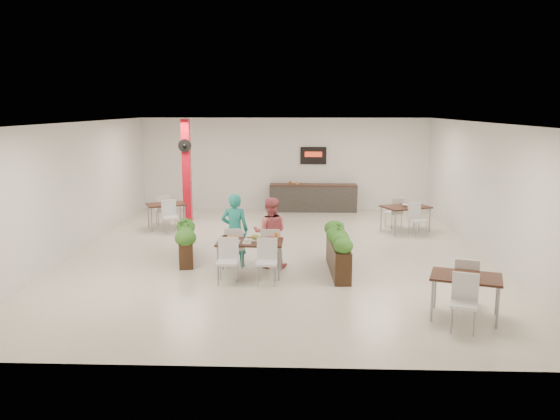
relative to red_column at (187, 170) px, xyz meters
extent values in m
plane|color=beige|center=(3.00, -3.79, -1.64)|extent=(12.00, 12.00, 0.00)
cube|color=white|center=(3.00, 2.21, -0.04)|extent=(10.00, 0.10, 3.20)
cube|color=white|center=(3.00, -9.79, -0.04)|extent=(10.00, 0.10, 3.20)
cube|color=white|center=(-2.00, -3.79, -0.04)|extent=(0.10, 12.00, 3.20)
cube|color=white|center=(8.00, -3.79, -0.04)|extent=(0.10, 12.00, 3.20)
cube|color=white|center=(3.00, -3.79, 1.56)|extent=(10.00, 12.00, 0.04)
cube|color=red|center=(0.00, 0.01, -0.04)|extent=(0.25, 0.25, 3.20)
cylinder|color=black|center=(0.00, -0.17, 0.76)|extent=(0.40, 0.06, 0.40)
sphere|color=black|center=(0.00, -0.21, 0.76)|extent=(0.12, 0.12, 0.12)
cube|color=#292624|center=(4.00, 1.86, -1.19)|extent=(3.00, 0.60, 0.90)
cube|color=black|center=(4.00, 1.86, -0.72)|extent=(3.00, 0.62, 0.04)
cube|color=black|center=(4.00, 2.17, 0.26)|extent=(0.90, 0.04, 0.60)
cube|color=red|center=(4.00, 2.14, 0.31)|extent=(0.60, 0.02, 0.18)
imported|color=#9D471A|center=(3.20, 1.86, -0.61)|extent=(0.09, 0.09, 0.19)
imported|color=gold|center=(3.45, 1.86, -0.62)|extent=(0.13, 0.13, 0.17)
cube|color=black|center=(2.48, -5.57, -0.91)|extent=(1.41, 0.82, 0.04)
cylinder|color=gray|center=(1.84, -5.90, -1.29)|extent=(0.04, 0.04, 0.71)
cylinder|color=gray|center=(3.11, -5.92, -1.29)|extent=(0.04, 0.04, 0.71)
cylinder|color=gray|center=(1.85, -5.22, -1.29)|extent=(0.04, 0.04, 0.71)
cylinder|color=gray|center=(3.13, -5.24, -1.29)|extent=(0.04, 0.04, 0.71)
cube|color=white|center=(2.09, -4.96, -1.19)|extent=(0.43, 0.43, 0.05)
cube|color=white|center=(2.09, -5.15, -0.94)|extent=(0.42, 0.05, 0.45)
cylinder|color=gray|center=(2.26, -4.79, -1.43)|extent=(0.02, 0.02, 0.43)
cylinder|color=gray|center=(1.92, -4.79, -1.43)|extent=(0.02, 0.02, 0.43)
cylinder|color=gray|center=(2.26, -5.13, -1.43)|extent=(0.02, 0.02, 0.43)
cylinder|color=gray|center=(1.92, -5.13, -1.43)|extent=(0.02, 0.02, 0.43)
cube|color=white|center=(2.89, -4.98, -1.19)|extent=(0.43, 0.43, 0.05)
cube|color=white|center=(2.89, -5.17, -0.94)|extent=(0.42, 0.05, 0.45)
cylinder|color=gray|center=(3.06, -4.81, -1.43)|extent=(0.02, 0.02, 0.43)
cylinder|color=gray|center=(2.72, -4.80, -1.43)|extent=(0.02, 0.02, 0.43)
cylinder|color=gray|center=(3.06, -5.15, -1.43)|extent=(0.02, 0.02, 0.43)
cylinder|color=gray|center=(2.72, -5.14, -1.43)|extent=(0.02, 0.02, 0.43)
cube|color=white|center=(2.07, -6.16, -1.19)|extent=(0.43, 0.43, 0.05)
cube|color=white|center=(2.07, -5.97, -0.94)|extent=(0.42, 0.05, 0.45)
cylinder|color=gray|center=(1.90, -6.33, -1.43)|extent=(0.02, 0.02, 0.43)
cylinder|color=gray|center=(2.24, -6.33, -1.43)|extent=(0.02, 0.02, 0.43)
cylinder|color=gray|center=(1.90, -5.99, -1.43)|extent=(0.02, 0.02, 0.43)
cylinder|color=gray|center=(2.24, -5.99, -1.43)|extent=(0.02, 0.02, 0.43)
cube|color=white|center=(2.87, -6.17, -1.19)|extent=(0.43, 0.43, 0.05)
cube|color=white|center=(2.87, -5.98, -0.94)|extent=(0.42, 0.05, 0.45)
cylinder|color=gray|center=(2.70, -6.34, -1.43)|extent=(0.02, 0.02, 0.43)
cylinder|color=gray|center=(3.04, -6.35, -1.43)|extent=(0.02, 0.02, 0.43)
cylinder|color=gray|center=(2.70, -6.00, -1.43)|extent=(0.02, 0.02, 0.43)
cylinder|color=gray|center=(3.04, -6.01, -1.43)|extent=(0.02, 0.02, 0.43)
cube|color=white|center=(2.13, -5.66, -0.89)|extent=(0.31, 0.31, 0.01)
ellipsoid|color=brown|center=(2.13, -5.66, -0.81)|extent=(0.22, 0.22, 0.13)
cube|color=white|center=(2.58, -5.45, -0.89)|extent=(0.26, 0.26, 0.01)
ellipsoid|color=#C37E22|center=(2.58, -5.45, -0.82)|extent=(0.18, 0.18, 0.11)
cube|color=white|center=(2.88, -5.69, -0.89)|extent=(0.26, 0.26, 0.01)
ellipsoid|color=#4D140F|center=(2.88, -5.69, -0.83)|extent=(0.16, 0.16, 0.10)
cube|color=white|center=(2.43, -5.75, -0.89)|extent=(0.18, 0.18, 0.01)
ellipsoid|color=white|center=(2.43, -5.75, -0.84)|extent=(0.12, 0.12, 0.07)
cylinder|color=orange|center=(3.03, -5.43, -0.82)|extent=(0.07, 0.07, 0.15)
imported|color=#4E3621|center=(1.93, -5.46, -0.84)|extent=(0.12, 0.12, 0.10)
imported|color=teal|center=(2.08, -4.92, -0.80)|extent=(0.62, 0.41, 1.68)
imported|color=#E6666F|center=(2.88, -4.92, -0.85)|extent=(0.78, 0.62, 1.59)
cube|color=black|center=(0.85, -4.37, -1.33)|extent=(0.67, 1.87, 0.62)
ellipsoid|color=#185418|center=(1.00, -5.12, -0.91)|extent=(0.40, 0.40, 0.32)
ellipsoid|color=#185418|center=(0.93, -4.75, -0.91)|extent=(0.40, 0.40, 0.32)
ellipsoid|color=#185418|center=(0.85, -4.37, -0.91)|extent=(0.40, 0.40, 0.32)
ellipsoid|color=#185418|center=(0.77, -3.99, -0.91)|extent=(0.40, 0.40, 0.32)
ellipsoid|color=#185418|center=(0.70, -3.61, -0.91)|extent=(0.40, 0.40, 0.32)
imported|color=#185418|center=(0.85, -4.37, -0.83)|extent=(0.36, 0.31, 0.40)
cube|color=black|center=(4.38, -5.27, -1.30)|extent=(0.43, 2.05, 0.68)
ellipsoid|color=#185418|center=(4.42, -6.14, -0.84)|extent=(0.40, 0.40, 0.32)
ellipsoid|color=#185418|center=(4.40, -5.71, -0.84)|extent=(0.40, 0.40, 0.32)
ellipsoid|color=#185418|center=(4.38, -5.27, -0.84)|extent=(0.40, 0.40, 0.32)
ellipsoid|color=#185418|center=(4.36, -4.84, -0.84)|extent=(0.40, 0.40, 0.32)
ellipsoid|color=#185418|center=(4.35, -4.41, -0.84)|extent=(0.40, 0.40, 0.32)
imported|color=#185418|center=(4.38, -5.27, -0.74)|extent=(0.25, 0.25, 0.44)
cube|color=black|center=(-0.42, -1.08, -0.91)|extent=(1.29, 1.11, 0.04)
cylinder|color=gray|center=(-0.74, -1.56, -1.29)|extent=(0.04, 0.04, 0.71)
cylinder|color=gray|center=(0.15, -1.16, -1.29)|extent=(0.04, 0.04, 0.71)
cylinder|color=gray|center=(-0.99, -1.00, -1.29)|extent=(0.04, 0.04, 0.71)
cylinder|color=gray|center=(-0.10, -0.60, -1.29)|extent=(0.04, 0.04, 0.71)
cube|color=white|center=(-0.67, -0.53, -1.19)|extent=(0.56, 0.56, 0.05)
cube|color=white|center=(-0.59, -0.71, -0.94)|extent=(0.40, 0.21, 0.45)
cylinder|color=gray|center=(-0.58, -0.31, -1.43)|extent=(0.02, 0.02, 0.43)
cylinder|color=gray|center=(-0.89, -0.45, -1.43)|extent=(0.02, 0.02, 0.43)
cylinder|color=gray|center=(-0.44, -0.62, -1.43)|extent=(0.02, 0.02, 0.43)
cylinder|color=gray|center=(-0.75, -0.76, -1.43)|extent=(0.02, 0.02, 0.43)
cube|color=white|center=(-0.18, -1.63, -1.19)|extent=(0.56, 0.56, 0.05)
cube|color=white|center=(-0.25, -1.45, -0.94)|extent=(0.40, 0.21, 0.45)
cylinder|color=gray|center=(-0.26, -1.85, -1.43)|extent=(0.02, 0.02, 0.43)
cylinder|color=gray|center=(0.05, -1.71, -1.43)|extent=(0.02, 0.02, 0.43)
cylinder|color=gray|center=(-0.40, -1.54, -1.43)|extent=(0.02, 0.02, 0.43)
cylinder|color=gray|center=(-0.09, -1.40, -1.43)|extent=(0.02, 0.02, 0.43)
imported|color=white|center=(-0.42, -1.08, -0.87)|extent=(0.22, 0.22, 0.05)
cube|color=black|center=(6.60, -1.22, -0.91)|extent=(1.52, 1.31, 0.04)
cylinder|color=gray|center=(6.22, -1.80, -1.29)|extent=(0.04, 0.04, 0.71)
cylinder|color=gray|center=(7.28, -1.32, -1.29)|extent=(0.04, 0.04, 0.71)
cylinder|color=gray|center=(5.92, -1.13, -1.29)|extent=(0.04, 0.04, 0.71)
cylinder|color=gray|center=(6.98, -0.65, -1.29)|extent=(0.04, 0.04, 0.71)
cube|color=white|center=(6.35, -0.68, -1.19)|extent=(0.56, 0.56, 0.05)
cube|color=white|center=(6.43, -0.85, -0.94)|extent=(0.40, 0.21, 0.45)
cylinder|color=gray|center=(6.44, -0.45, -1.43)|extent=(0.02, 0.02, 0.43)
cylinder|color=gray|center=(6.13, -0.59, -1.43)|extent=(0.02, 0.02, 0.43)
cylinder|color=gray|center=(6.58, -0.76, -1.43)|extent=(0.02, 0.02, 0.43)
cylinder|color=gray|center=(6.27, -0.90, -1.43)|extent=(0.02, 0.02, 0.43)
cube|color=white|center=(6.85, -1.77, -1.19)|extent=(0.56, 0.56, 0.05)
cube|color=white|center=(6.77, -1.60, -0.94)|extent=(0.40, 0.21, 0.45)
cylinder|color=gray|center=(6.76, -2.00, -1.43)|extent=(0.02, 0.02, 0.43)
cylinder|color=gray|center=(7.07, -1.86, -1.43)|extent=(0.02, 0.02, 0.43)
cylinder|color=gray|center=(6.62, -1.69, -1.43)|extent=(0.02, 0.02, 0.43)
cylinder|color=gray|center=(6.93, -1.55, -1.43)|extent=(0.02, 0.02, 0.43)
imported|color=white|center=(6.60, -1.22, -0.87)|extent=(0.22, 0.22, 0.05)
cube|color=black|center=(6.37, -7.86, -0.91)|extent=(1.33, 1.09, 0.04)
cylinder|color=gray|center=(5.78, -8.00, -1.29)|extent=(0.04, 0.04, 0.71)
cylinder|color=gray|center=(6.76, -8.32, -1.29)|extent=(0.04, 0.04, 0.71)
cylinder|color=gray|center=(5.98, -7.39, -1.29)|extent=(0.04, 0.04, 0.71)
cylinder|color=gray|center=(6.96, -7.71, -1.29)|extent=(0.04, 0.04, 0.71)
cube|color=white|center=(6.55, -7.29, -1.19)|extent=(0.53, 0.53, 0.05)
cube|color=white|center=(6.49, -7.47, -0.94)|extent=(0.41, 0.17, 0.45)
cylinder|color=gray|center=(6.77, -7.18, -1.43)|extent=(0.02, 0.02, 0.43)
cylinder|color=gray|center=(6.44, -7.07, -1.43)|extent=(0.02, 0.02, 0.43)
cylinder|color=gray|center=(6.66, -7.50, -1.43)|extent=(0.02, 0.02, 0.43)
cylinder|color=gray|center=(6.34, -7.39, -1.43)|extent=(0.02, 0.02, 0.43)
cube|color=white|center=(6.18, -8.43, -1.19)|extent=(0.53, 0.53, 0.05)
cube|color=white|center=(6.24, -8.25, -0.94)|extent=(0.41, 0.17, 0.45)
cylinder|color=gray|center=(5.97, -8.53, -1.43)|extent=(0.02, 0.02, 0.43)
cylinder|color=gray|center=(6.29, -8.64, -1.43)|extent=(0.02, 0.02, 0.43)
cylinder|color=gray|center=(6.07, -8.21, -1.43)|extent=(0.02, 0.02, 0.43)
cylinder|color=gray|center=(6.39, -8.32, -1.43)|extent=(0.02, 0.02, 0.43)
camera|label=1|loc=(3.54, -16.82, 1.92)|focal=35.00mm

